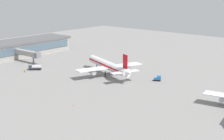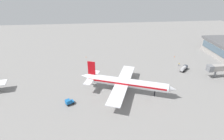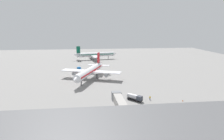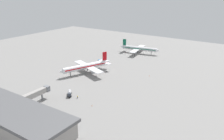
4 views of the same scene
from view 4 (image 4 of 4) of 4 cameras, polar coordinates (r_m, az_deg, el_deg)
The scene contains 9 objects.
ground at distance 183.94m, azimuth -6.72°, elevation 0.34°, with size 288.00×288.00×0.00m, color gray.
airplane_at_gate at distance 173.94m, azimuth -5.95°, elevation 0.87°, with size 33.22×40.30×12.76m.
airplane_taxiing at distance 225.23m, azimuth 6.27°, elevation 4.99°, with size 38.56×31.24×11.77m.
fuel_truck at distance 140.37m, azimuth -9.88°, elevation -5.33°, with size 5.69×5.90×2.50m.
baggage_tug at distance 196.57m, azimuth -3.00°, elevation 2.04°, with size 3.48×3.74×2.30m.
ground_crew_worker at distance 136.57m, azimuth -8.03°, elevation -6.19°, with size 0.52×0.52×1.67m.
jet_bridge at distance 134.36m, azimuth -17.58°, elevation -5.38°, with size 3.37×20.23×6.74m.
safety_cone_near_gate at distance 127.65m, azimuth -4.70°, elevation -8.23°, with size 0.44×0.44×0.60m, color #EA590C.
safety_cone_mid_apron at distance 169.37m, azimuth 8.70°, elevation -1.32°, with size 0.44×0.44×0.60m, color #EA590C.
Camera 4 is at (115.16, -130.82, 58.79)m, focal length 39.28 mm.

